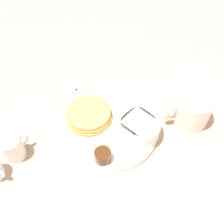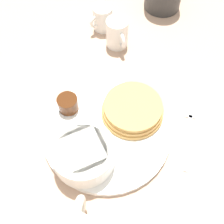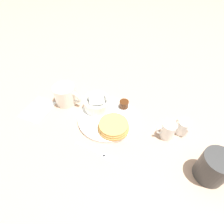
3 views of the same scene
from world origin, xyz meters
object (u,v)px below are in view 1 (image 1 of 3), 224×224
Objects in this scene: creamer_pitcher_near at (13,147)px; fork at (83,89)px; plate at (110,129)px; coffee_mug at (192,109)px; bowl at (138,126)px.

creamer_pitcher_near reaches higher than fork.
fork is at bearing -59.58° from creamer_pitcher_near.
plate is 1.57× the size of fork.
plate is 0.23m from creamer_pitcher_near.
creamer_pitcher_near is (0.08, 0.42, -0.01)m from coffee_mug.
creamer_pitcher_near is 0.25m from fork.
fork is (0.21, 0.21, -0.04)m from coffee_mug.
bowl is 0.14m from coffee_mug.
bowl is 1.48× the size of creamer_pitcher_near.
coffee_mug is at bearing -135.62° from fork.
plate is 1.96× the size of coffee_mug.
coffee_mug reaches higher than creamer_pitcher_near.
coffee_mug is at bearing -95.75° from bowl.
creamer_pitcher_near reaches higher than bowl.
coffee_mug is (-0.05, -0.19, 0.04)m from plate.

